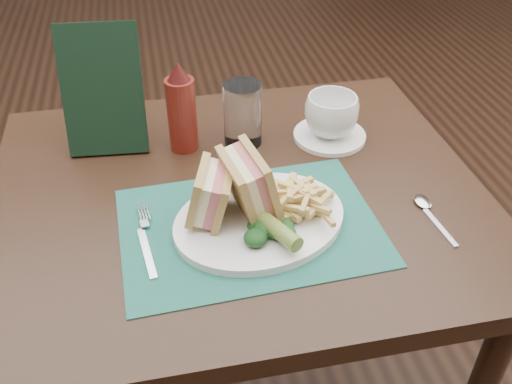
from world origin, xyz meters
TOP-DOWN VIEW (x-y plane):
  - floor at (0.00, 0.00)m, footprint 7.00×7.00m
  - table_main at (0.00, -0.50)m, footprint 0.90×0.75m
  - placemat at (0.00, -0.61)m, footprint 0.44×0.33m
  - plate at (0.02, -0.61)m, footprint 0.36×0.32m
  - sandwich_half_a at (-0.08, -0.58)m, footprint 0.10×0.11m
  - sandwich_half_b at (-0.01, -0.59)m, footprint 0.10×0.13m
  - kale_garnish at (0.03, -0.65)m, footprint 0.11×0.08m
  - pickle_spear at (0.03, -0.66)m, footprint 0.08×0.12m
  - fries_pile at (0.09, -0.59)m, footprint 0.18×0.20m
  - fork at (-0.17, -0.61)m, footprint 0.06×0.17m
  - spoon at (0.32, -0.65)m, footprint 0.05×0.15m
  - saucer at (0.22, -0.36)m, footprint 0.18×0.18m
  - coffee_cup at (0.22, -0.36)m, footprint 0.15×0.15m
  - drinking_glass at (0.04, -0.34)m, footprint 0.09×0.09m
  - ketchup_bottle at (-0.08, -0.34)m, footprint 0.07×0.07m
  - check_presenter at (-0.23, -0.30)m, footprint 0.16×0.11m

SIDE VIEW (x-z plane):
  - floor at x=0.00m, z-range 0.00..0.00m
  - table_main at x=0.00m, z-range 0.00..0.75m
  - placemat at x=0.00m, z-range 0.75..0.75m
  - spoon at x=0.32m, z-range 0.75..0.76m
  - saucer at x=0.22m, z-range 0.75..0.76m
  - fork at x=-0.17m, z-range 0.75..0.76m
  - plate at x=0.02m, z-range 0.75..0.77m
  - kale_garnish at x=0.03m, z-range 0.77..0.79m
  - pickle_spear at x=0.03m, z-range 0.77..0.80m
  - fries_pile at x=0.09m, z-range 0.77..0.82m
  - coffee_cup at x=0.22m, z-range 0.76..0.85m
  - drinking_glass at x=0.04m, z-range 0.75..0.88m
  - sandwich_half_a at x=-0.08m, z-range 0.77..0.87m
  - sandwich_half_b at x=-0.01m, z-range 0.77..0.88m
  - ketchup_bottle at x=-0.08m, z-range 0.75..0.94m
  - check_presenter at x=-0.23m, z-range 0.75..1.00m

